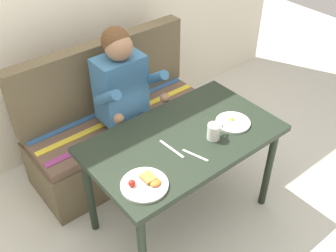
% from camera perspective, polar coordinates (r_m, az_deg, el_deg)
% --- Properties ---
extents(ground_plane, '(8.00, 8.00, 0.00)m').
position_cam_1_polar(ground_plane, '(2.94, 1.89, -12.55)').
color(ground_plane, beige).
extents(table, '(1.20, 0.70, 0.73)m').
position_cam_1_polar(table, '(2.47, 2.19, -2.99)').
color(table, black).
rests_on(table, ground).
extents(couch, '(1.44, 0.56, 1.00)m').
position_cam_1_polar(couch, '(3.15, -7.05, -0.20)').
color(couch, brown).
rests_on(couch, ground).
extents(person, '(0.45, 0.61, 1.21)m').
position_cam_1_polar(person, '(2.78, -6.02, 4.55)').
color(person, teal).
rests_on(person, ground).
extents(plate_breakfast, '(0.26, 0.26, 0.05)m').
position_cam_1_polar(plate_breakfast, '(2.11, -3.37, -8.35)').
color(plate_breakfast, white).
rests_on(plate_breakfast, table).
extents(plate_eggs, '(0.22, 0.22, 0.04)m').
position_cam_1_polar(plate_eggs, '(2.54, 9.33, 0.54)').
color(plate_eggs, white).
rests_on(plate_eggs, table).
extents(coffee_mug, '(0.12, 0.08, 0.10)m').
position_cam_1_polar(coffee_mug, '(2.39, 6.65, -0.74)').
color(coffee_mug, white).
rests_on(coffee_mug, table).
extents(fork, '(0.06, 0.17, 0.00)m').
position_cam_1_polar(fork, '(2.29, 3.94, -4.24)').
color(fork, silver).
rests_on(fork, table).
extents(knife, '(0.03, 0.20, 0.00)m').
position_cam_1_polar(knife, '(2.32, 0.53, -3.32)').
color(knife, silver).
rests_on(knife, table).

